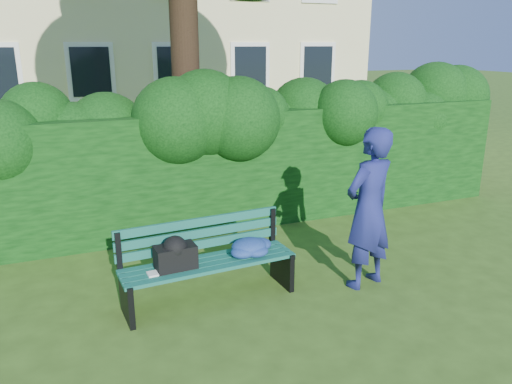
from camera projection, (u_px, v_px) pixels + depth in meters
name	position (u px, v px, depth m)	size (l,w,h in m)	color
ground	(274.00, 279.00, 6.12)	(80.00, 80.00, 0.00)	#37531B
hedge	(218.00, 168.00, 7.82)	(10.00, 1.00, 1.80)	black
park_bench	(212.00, 257.00, 5.54)	(1.97, 0.68, 0.89)	#0E4A45
man_reading	(369.00, 209.00, 5.73)	(0.69, 0.46, 1.90)	navy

